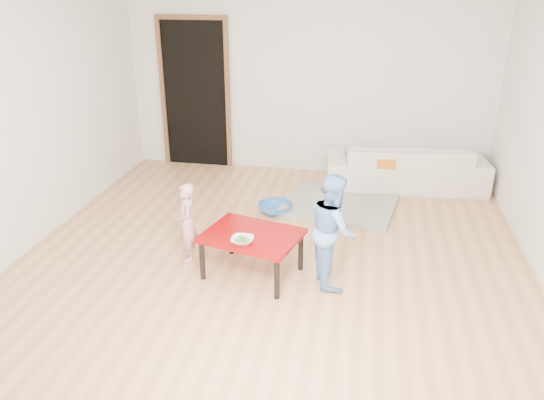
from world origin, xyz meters
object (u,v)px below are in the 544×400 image
(red_table, at_px, (252,254))
(bowl, at_px, (242,240))
(basin, at_px, (275,208))
(child_blue, at_px, (333,230))
(sofa, at_px, (405,166))
(child_pink, at_px, (187,223))

(red_table, height_order, bowl, bowl)
(red_table, xyz_separation_m, basin, (-0.03, 1.41, -0.15))
(bowl, distance_m, child_blue, 0.81)
(sofa, xyz_separation_m, bowl, (-1.54, -2.73, 0.15))
(sofa, bearing_deg, child_pink, 40.34)
(bowl, bearing_deg, red_table, 77.36)
(child_blue, bearing_deg, basin, 10.65)
(sofa, bearing_deg, basin, 29.57)
(bowl, bearing_deg, sofa, 60.61)
(bowl, distance_m, basin, 1.65)
(child_blue, relative_size, basin, 2.61)
(red_table, distance_m, child_pink, 0.73)
(sofa, height_order, basin, sofa)
(red_table, height_order, child_pink, child_pink)
(bowl, height_order, child_blue, child_blue)
(bowl, xyz_separation_m, child_pink, (-0.64, 0.37, -0.05))
(sofa, xyz_separation_m, child_pink, (-2.18, -2.37, 0.10))
(bowl, distance_m, child_pink, 0.74)
(child_pink, bearing_deg, bowl, 34.56)
(sofa, distance_m, red_table, 2.95)
(child_pink, bearing_deg, child_blue, 58.19)
(sofa, relative_size, basin, 5.11)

